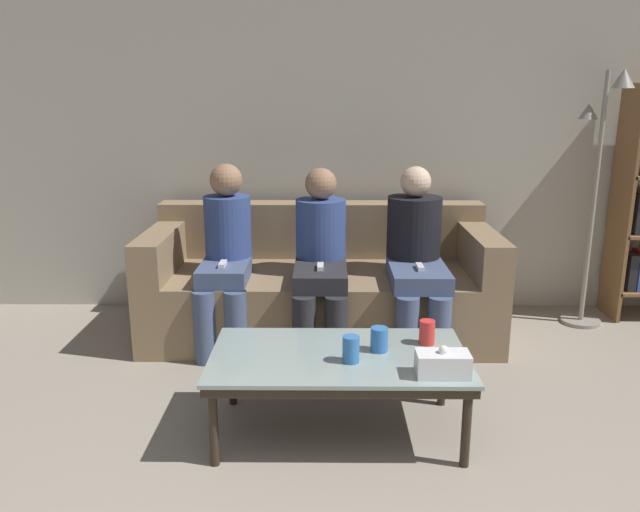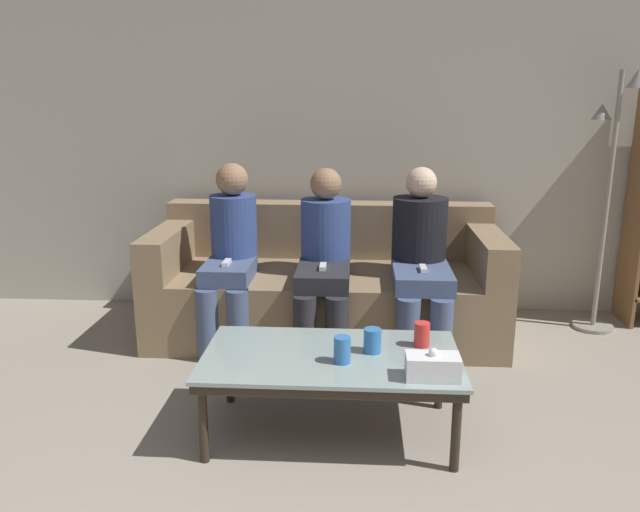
% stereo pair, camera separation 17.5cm
% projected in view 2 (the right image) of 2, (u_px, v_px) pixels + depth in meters
% --- Properties ---
extents(wall_back, '(12.00, 0.06, 2.60)m').
position_uv_depth(wall_back, '(331.00, 126.00, 4.32)').
color(wall_back, '#B7B2A3').
rests_on(wall_back, ground_plane).
extents(couch, '(2.18, 0.92, 0.80)m').
position_uv_depth(couch, '(326.00, 287.00, 4.05)').
color(couch, '#897051').
rests_on(couch, ground_plane).
extents(coffee_table, '(1.15, 0.64, 0.39)m').
position_uv_depth(coffee_table, '(331.00, 362.00, 2.80)').
color(coffee_table, '#8C9E99').
rests_on(coffee_table, ground_plane).
extents(cup_near_left, '(0.07, 0.07, 0.12)m').
position_uv_depth(cup_near_left, '(342.00, 350.00, 2.69)').
color(cup_near_left, '#3372BF').
rests_on(cup_near_left, coffee_table).
extents(cup_near_right, '(0.08, 0.08, 0.11)m').
position_uv_depth(cup_near_right, '(372.00, 341.00, 2.80)').
color(cup_near_right, '#3372BF').
rests_on(cup_near_right, coffee_table).
extents(cup_far_center, '(0.07, 0.07, 0.11)m').
position_uv_depth(cup_far_center, '(422.00, 334.00, 2.87)').
color(cup_far_center, red).
rests_on(cup_far_center, coffee_table).
extents(tissue_box, '(0.22, 0.12, 0.13)m').
position_uv_depth(tissue_box, '(433.00, 366.00, 2.54)').
color(tissue_box, white).
rests_on(tissue_box, coffee_table).
extents(standing_lamp, '(0.31, 0.26, 1.67)m').
position_uv_depth(standing_lamp, '(613.00, 175.00, 3.92)').
color(standing_lamp, gray).
rests_on(standing_lamp, ground_plane).
extents(seated_person_left_end, '(0.31, 0.61, 1.11)m').
position_uv_depth(seated_person_left_end, '(231.00, 251.00, 3.80)').
color(seated_person_left_end, '#47567A').
rests_on(seated_person_left_end, ground_plane).
extents(seated_person_mid_left, '(0.31, 0.71, 1.09)m').
position_uv_depth(seated_person_mid_left, '(324.00, 255.00, 3.75)').
color(seated_person_mid_left, '#28282D').
rests_on(seated_person_mid_left, ground_plane).
extents(seated_person_mid_right, '(0.33, 0.73, 1.09)m').
position_uv_depth(seated_person_mid_right, '(421.00, 255.00, 3.72)').
color(seated_person_mid_right, '#47567A').
rests_on(seated_person_mid_right, ground_plane).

